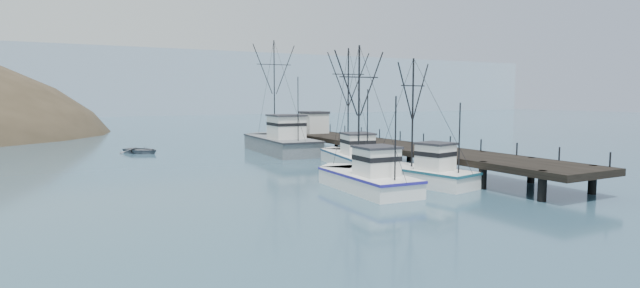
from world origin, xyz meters
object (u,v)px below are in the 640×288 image
object	(u,v)px
pier	(389,146)
trawler_mid	(365,178)
pickup_truck	(306,126)
work_vessel	(279,142)
motorboat	(141,153)
trawler_far	(352,157)
pier_shed	(314,122)
trawler_near	(421,173)

from	to	relation	value
pier	trawler_mid	distance (m)	15.21
pickup_truck	pier	bearing A→B (deg)	160.96
pier	work_vessel	world-z (taller)	work_vessel
pickup_truck	motorboat	xyz separation A→B (m)	(-20.29, 3.46, -2.79)
pier	motorboat	size ratio (longest dim) A/B	8.88
pickup_truck	motorboat	world-z (taller)	pickup_truck
trawler_far	motorboat	distance (m)	26.54
motorboat	trawler_mid	bearing A→B (deg)	-105.59
trawler_mid	work_vessel	world-z (taller)	work_vessel
pier	motorboat	world-z (taller)	pier
pickup_truck	motorboat	distance (m)	20.77
pier	trawler_mid	size ratio (longest dim) A/B	4.07
trawler_mid	work_vessel	xyz separation A→B (m)	(4.33, 25.17, 0.41)
work_vessel	pickup_truck	xyz separation A→B (m)	(5.42, 3.48, 1.56)
trawler_far	motorboat	bearing A→B (deg)	128.41
trawler_mid	pier_shed	distance (m)	29.04
pier	pickup_truck	size ratio (longest dim) A/B	7.73
pier	pickup_truck	distance (m)	17.55
trawler_near	work_vessel	bearing A→B (deg)	91.66
trawler_near	pier_shed	world-z (taller)	trawler_near
trawler_near	pickup_truck	size ratio (longest dim) A/B	1.75
pier	trawler_mid	xyz separation A→B (m)	(-10.31, -11.15, -0.87)
pickup_truck	motorboat	size ratio (longest dim) A/B	1.15
motorboat	work_vessel	bearing A→B (deg)	-58.78
trawler_near	work_vessel	distance (m)	25.27
work_vessel	trawler_near	bearing A→B (deg)	-88.34
work_vessel	pickup_truck	world-z (taller)	work_vessel
work_vessel	pier_shed	bearing A→B (deg)	18.66
pier	pier_shed	size ratio (longest dim) A/B	13.75
pier	pier_shed	bearing A→B (deg)	90.83
trawler_mid	pier_shed	xyz separation A→B (m)	(10.07, 27.11, 2.60)
trawler_far	pickup_truck	distance (m)	17.85
pier	pier_shed	xyz separation A→B (m)	(-0.23, 15.96, 1.73)
pier	pickup_truck	bearing A→B (deg)	91.85
pier_shed	pickup_truck	world-z (taller)	pier_shed
pier	work_vessel	distance (m)	15.25
pier_shed	pickup_truck	distance (m)	1.70
trawler_far	work_vessel	size ratio (longest dim) A/B	0.70
trawler_far	motorboat	xyz separation A→B (m)	(-16.48, 20.78, -0.82)
trawler_near	trawler_mid	size ratio (longest dim) A/B	0.93
work_vessel	pickup_truck	size ratio (longest dim) A/B	2.94
pier_shed	motorboat	bearing A→B (deg)	166.38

